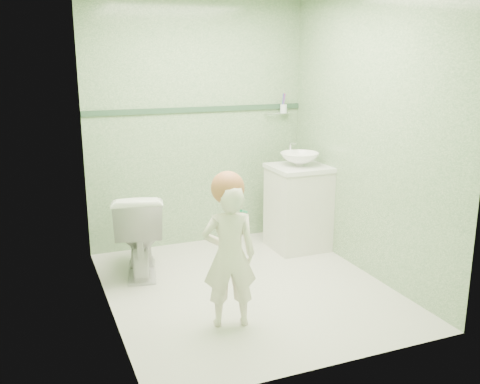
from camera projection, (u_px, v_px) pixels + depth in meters
name	position (u px, v px, depth m)	size (l,w,h in m)	color
ground	(247.00, 288.00, 4.40)	(2.50, 2.50, 0.00)	silver
room_shell	(247.00, 144.00, 4.11)	(2.50, 2.54, 2.40)	gray
trim_stripe	(198.00, 109.00, 5.18)	(2.20, 0.02, 0.05)	#2E4D38
vanity	(298.00, 209.00, 5.24)	(0.52, 0.50, 0.80)	silver
counter	(299.00, 168.00, 5.14)	(0.54, 0.52, 0.04)	white
basin	(299.00, 159.00, 5.12)	(0.37, 0.37, 0.13)	white
faucet	(291.00, 148.00, 5.26)	(0.03, 0.13, 0.18)	silver
cup_holder	(283.00, 108.00, 5.46)	(0.26, 0.07, 0.21)	silver
toilet	(139.00, 232.00, 4.63)	(0.41, 0.73, 0.74)	white
toddler	(229.00, 256.00, 3.69)	(0.38, 0.25, 1.03)	white
hair_cap	(228.00, 188.00, 3.59)	(0.23, 0.23, 0.23)	#B66A40
teal_toothbrush	(243.00, 211.00, 3.49)	(0.11, 0.14, 0.08)	#0F9A66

